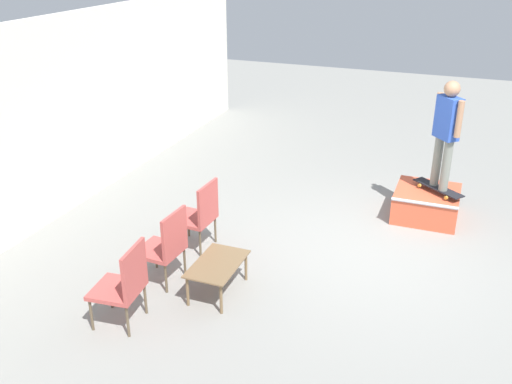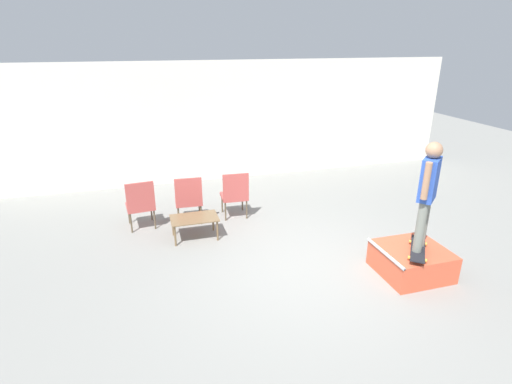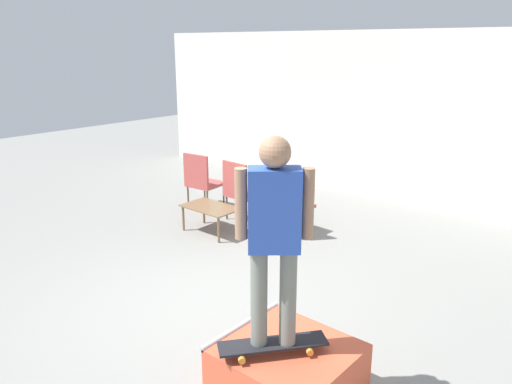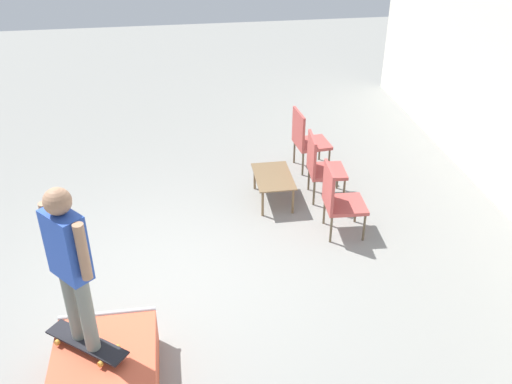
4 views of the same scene
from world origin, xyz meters
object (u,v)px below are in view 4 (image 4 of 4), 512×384
object	(u,v)px
patio_chair_center	(321,165)
patio_chair_right	(338,198)
coffee_table	(273,179)
skateboard_on_ramp	(87,342)
person_skater	(69,259)
skate_ramp_box	(107,367)
patio_chair_left	(306,138)

from	to	relation	value
patio_chair_center	patio_chair_right	distance (m)	0.94
coffee_table	patio_chair_right	size ratio (longest dim) A/B	0.87
patio_chair_center	patio_chair_right	world-z (taller)	same
skateboard_on_ramp	person_skater	bearing A→B (deg)	0.00
skate_ramp_box	coffee_table	world-z (taller)	skate_ramp_box
skateboard_on_ramp	coffee_table	bearing A→B (deg)	91.22
patio_chair_right	skateboard_on_ramp	bearing A→B (deg)	128.36
skate_ramp_box	patio_chair_right	world-z (taller)	patio_chair_right
skateboard_on_ramp	patio_chair_right	world-z (taller)	patio_chair_right
person_skater	coffee_table	world-z (taller)	person_skater
patio_chair_center	patio_chair_right	xyz separation A→B (m)	(0.94, -0.00, 0.00)
patio_chair_center	patio_chair_right	bearing A→B (deg)	-176.57
patio_chair_left	patio_chair_center	size ratio (longest dim) A/B	1.00
coffee_table	patio_chair_center	xyz separation A→B (m)	(-0.01, 0.69, 0.17)
person_skater	coffee_table	xyz separation A→B (m)	(-3.05, 2.29, -1.12)
coffee_table	patio_chair_right	xyz separation A→B (m)	(0.93, 0.69, 0.17)
skate_ramp_box	patio_chair_left	xyz separation A→B (m)	(-4.02, 2.84, 0.32)
person_skater	skate_ramp_box	bearing A→B (deg)	34.31
coffee_table	person_skater	bearing A→B (deg)	-36.90
patio_chair_left	patio_chair_right	world-z (taller)	same
skate_ramp_box	patio_chair_left	size ratio (longest dim) A/B	1.04
person_skater	patio_chair_center	size ratio (longest dim) A/B	1.65
patio_chair_left	patio_chair_center	distance (m)	0.92
patio_chair_center	coffee_table	bearing A→B (deg)	93.93
person_skater	patio_chair_left	distance (m)	5.06
skate_ramp_box	person_skater	world-z (taller)	person_skater
skate_ramp_box	person_skater	xyz separation A→B (m)	(-0.04, -0.14, 1.27)
patio_chair_center	patio_chair_right	size ratio (longest dim) A/B	1.00
person_skater	coffee_table	distance (m)	3.98
skateboard_on_ramp	patio_chair_center	bearing A→B (deg)	83.82
skate_ramp_box	skateboard_on_ramp	distance (m)	0.33
person_skater	patio_chair_right	xyz separation A→B (m)	(-2.12, 2.99, -0.95)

